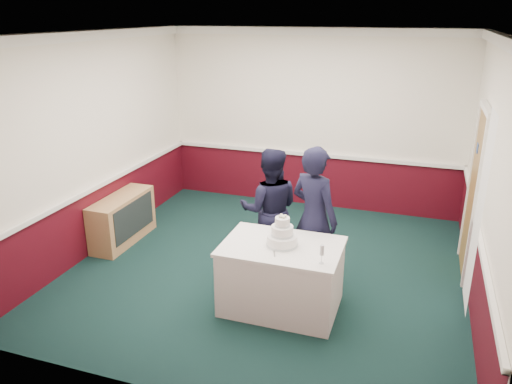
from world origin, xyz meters
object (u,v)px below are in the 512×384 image
(champagne_flute, at_px, (322,251))
(person_man, at_px, (270,209))
(sideboard, at_px, (123,219))
(person_woman, at_px, (314,218))
(cake_knife, at_px, (274,252))
(cake_table, at_px, (281,276))
(wedding_cake, at_px, (282,236))

(champagne_flute, distance_m, person_man, 1.50)
(sideboard, bearing_deg, champagne_flute, -21.09)
(champagne_flute, xyz_separation_m, person_woman, (-0.28, 0.92, -0.04))
(cake_knife, height_order, person_man, person_man)
(cake_knife, relative_size, person_man, 0.13)
(cake_knife, bearing_deg, champagne_flute, -28.06)
(sideboard, bearing_deg, cake_table, -19.46)
(champagne_flute, bearing_deg, cake_table, 150.75)
(wedding_cake, bearing_deg, champagne_flute, -29.25)
(sideboard, distance_m, champagne_flute, 3.47)
(champagne_flute, bearing_deg, cake_knife, 171.42)
(champagne_flute, bearing_deg, person_man, 127.85)
(cake_knife, xyz_separation_m, champagne_flute, (0.53, -0.08, 0.14))
(cake_table, bearing_deg, cake_knife, -98.53)
(wedding_cake, xyz_separation_m, person_woman, (0.22, 0.64, -0.01))
(cake_table, xyz_separation_m, cake_knife, (-0.03, -0.20, 0.39))
(person_man, bearing_deg, sideboard, -17.16)
(cake_table, relative_size, champagne_flute, 6.44)
(cake_knife, height_order, champagne_flute, champagne_flute)
(person_man, bearing_deg, wedding_cake, 98.99)
(sideboard, distance_m, person_woman, 2.98)
(person_man, relative_size, person_woman, 0.92)
(cake_knife, xyz_separation_m, person_man, (-0.39, 1.10, 0.02))
(sideboard, distance_m, cake_table, 2.86)
(sideboard, relative_size, wedding_cake, 3.30)
(wedding_cake, bearing_deg, cake_table, -90.00)
(cake_knife, xyz_separation_m, person_woman, (0.25, 0.84, 0.10))
(cake_table, xyz_separation_m, person_man, (-0.42, 0.90, 0.41))
(cake_table, relative_size, person_man, 0.81)
(cake_knife, bearing_deg, person_woman, 53.93)
(person_woman, bearing_deg, person_man, 3.45)
(cake_table, height_order, champagne_flute, champagne_flute)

